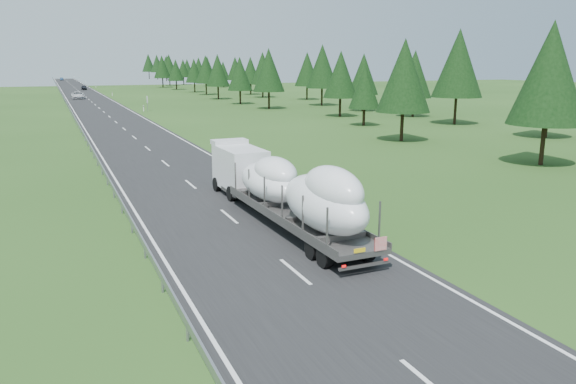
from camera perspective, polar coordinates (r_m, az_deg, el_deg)
name	(u,v)px	position (r m, az deg, el deg)	size (l,w,h in m)	color
ground	(295,272)	(22.82, 0.73, -8.12)	(400.00, 400.00, 0.00)	#244617
road_surface	(95,105)	(120.07, -19.03, 8.40)	(10.00, 400.00, 0.02)	black
guardrail	(66,102)	(119.71, -21.60, 8.47)	(0.10, 400.00, 0.76)	slate
marker_posts	(103,89)	(175.30, -18.29, 9.87)	(0.13, 350.08, 1.00)	silver
highway_sign	(147,101)	(100.93, -14.11, 8.99)	(0.08, 0.90, 2.60)	slate
tree_line_right	(256,68)	(139.73, -3.27, 12.47)	(28.21, 313.37, 12.66)	black
boat_truck	(284,186)	(28.85, -0.45, 0.64)	(2.79, 17.80, 3.95)	silver
distant_van	(78,95)	(140.29, -20.55, 9.19)	(2.78, 6.02, 1.67)	silver
distant_car_dark	(84,88)	(185.85, -20.03, 9.94)	(1.66, 4.14, 1.41)	black
distant_car_blue	(62,79)	(289.30, -22.01, 10.60)	(1.38, 3.96, 1.30)	navy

